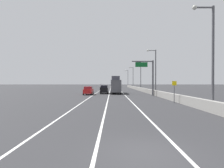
{
  "coord_description": "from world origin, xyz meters",
  "views": [
    {
      "loc": [
        -1.33,
        -7.19,
        2.84
      ],
      "look_at": [
        -1.5,
        46.3,
        2.31
      ],
      "focal_mm": 29.0,
      "sensor_mm": 36.0,
      "label": 1
    }
  ],
  "objects": [
    {
      "name": "car_black_2",
      "position": [
        -3.28,
        37.82,
        1.04
      ],
      "size": [
        1.94,
        4.73,
        2.08
      ],
      "color": "black",
      "rests_on": "ground_plane"
    },
    {
      "name": "box_truck",
      "position": [
        -0.39,
        38.61,
        2.05
      ],
      "size": [
        2.5,
        9.25,
        4.47
      ],
      "color": "#4C4C51",
      "rests_on": "ground_plane"
    },
    {
      "name": "lamp_post_right_fifth",
      "position": [
        8.29,
        104.83,
        5.89
      ],
      "size": [
        2.14,
        0.44,
        10.27
      ],
      "color": "#4C4C51",
      "rests_on": "ground_plane"
    },
    {
      "name": "lamp_post_right_third",
      "position": [
        8.73,
        57.56,
        5.89
      ],
      "size": [
        2.14,
        0.44,
        10.27
      ],
      "color": "#4C4C51",
      "rests_on": "ground_plane"
    },
    {
      "name": "ground_plane",
      "position": [
        0.0,
        64.0,
        0.0
      ],
      "size": [
        320.0,
        320.0,
        0.0
      ],
      "primitive_type": "plane",
      "color": "#2D2D30"
    },
    {
      "name": "overhead_sign_gantry",
      "position": [
        6.69,
        31.51,
        4.73
      ],
      "size": [
        4.68,
        0.36,
        7.5
      ],
      "color": "#47474C",
      "rests_on": "ground_plane"
    },
    {
      "name": "jersey_barrier_right",
      "position": [
        8.03,
        40.0,
        0.55
      ],
      "size": [
        0.6,
        120.0,
        1.1
      ],
      "primitive_type": "cube",
      "color": "gray",
      "rests_on": "ground_plane"
    },
    {
      "name": "lane_stripe_right",
      "position": [
        1.5,
        55.0,
        0.0
      ],
      "size": [
        0.16,
        130.0,
        0.0
      ],
      "primitive_type": "cube",
      "color": "silver",
      "rests_on": "ground_plane"
    },
    {
      "name": "speed_advisory_sign",
      "position": [
        7.13,
        17.33,
        1.76
      ],
      "size": [
        0.6,
        0.11,
        3.0
      ],
      "color": "#4C4C51",
      "rests_on": "ground_plane"
    },
    {
      "name": "car_red_3",
      "position": [
        -6.71,
        33.98,
        0.94
      ],
      "size": [
        1.96,
        4.59,
        1.88
      ],
      "color": "red",
      "rests_on": "ground_plane"
    },
    {
      "name": "lamp_post_right_near",
      "position": [
        8.19,
        10.3,
        5.89
      ],
      "size": [
        2.14,
        0.44,
        10.27
      ],
      "color": "#4C4C51",
      "rests_on": "ground_plane"
    },
    {
      "name": "lamp_post_right_second",
      "position": [
        8.35,
        33.93,
        5.89
      ],
      "size": [
        2.14,
        0.44,
        10.27
      ],
      "color": "#4C4C51",
      "rests_on": "ground_plane"
    },
    {
      "name": "lane_stripe_left",
      "position": [
        -5.5,
        55.0,
        0.0
      ],
      "size": [
        0.16,
        130.0,
        0.0
      ],
      "primitive_type": "cube",
      "color": "silver",
      "rests_on": "ground_plane"
    },
    {
      "name": "lane_stripe_center",
      "position": [
        -2.0,
        55.0,
        0.0
      ],
      "size": [
        0.16,
        130.0,
        0.0
      ],
      "primitive_type": "cube",
      "color": "silver",
      "rests_on": "ground_plane"
    },
    {
      "name": "car_yellow_0",
      "position": [
        -0.58,
        82.07,
        1.0
      ],
      "size": [
        1.95,
        4.15,
        2.01
      ],
      "color": "gold",
      "rests_on": "ground_plane"
    },
    {
      "name": "car_white_1",
      "position": [
        -6.55,
        85.04,
        0.96
      ],
      "size": [
        1.81,
        4.02,
        1.92
      ],
      "color": "white",
      "rests_on": "ground_plane"
    },
    {
      "name": "lamp_post_right_fourth",
      "position": [
        8.73,
        81.2,
        5.89
      ],
      "size": [
        2.14,
        0.44,
        10.27
      ],
      "color": "#4C4C51",
      "rests_on": "ground_plane"
    }
  ]
}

